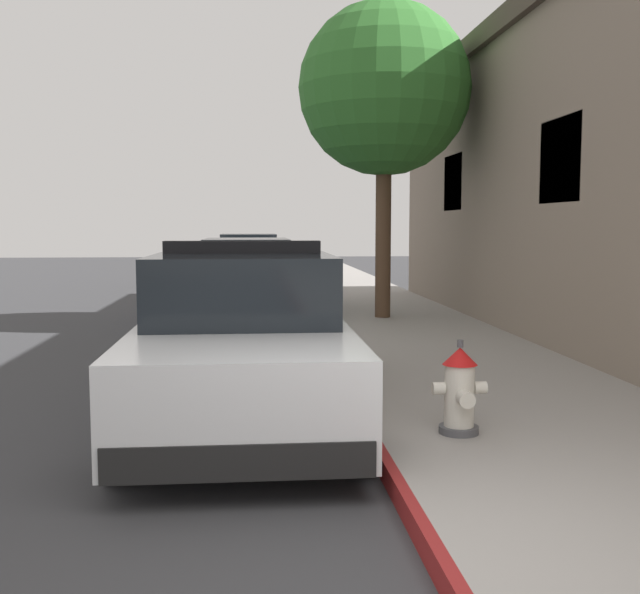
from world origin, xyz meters
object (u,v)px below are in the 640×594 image
street_tree (384,90)px  police_cruiser (243,339)px  parked_car_silver_ahead (247,280)px  parked_car_dark_far (249,261)px  fire_hydrant (460,391)px

street_tree → police_cruiser: bearing=-111.4°
parked_car_silver_ahead → parked_car_dark_far: size_ratio=1.00×
fire_hydrant → police_cruiser: bearing=142.3°
parked_car_silver_ahead → police_cruiser: bearing=-89.9°
street_tree → parked_car_silver_ahead: bearing=148.2°
police_cruiser → street_tree: bearing=68.6°
parked_car_silver_ahead → fire_hydrant: size_ratio=6.37×
parked_car_silver_ahead → fire_hydrant: bearing=-79.1°
parked_car_silver_ahead → fire_hydrant: parked_car_silver_ahead is taller
police_cruiser → fire_hydrant: (1.74, -1.34, -0.24)m
police_cruiser → fire_hydrant: police_cruiser is taller
police_cruiser → street_tree: size_ratio=0.86×
police_cruiser → fire_hydrant: 2.21m
parked_car_dark_far → fire_hydrant: bearing=-84.1°
police_cruiser → parked_car_dark_far: size_ratio=1.00×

